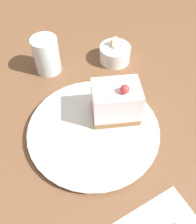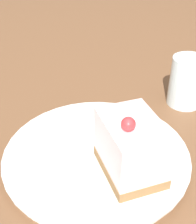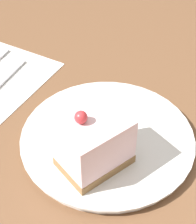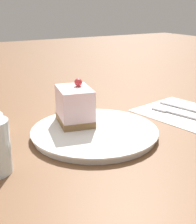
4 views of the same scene
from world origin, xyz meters
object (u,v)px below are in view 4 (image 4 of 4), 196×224
at_px(cake_slice, 75,106).
at_px(plate, 95,132).
at_px(fork, 173,112).
at_px(knife, 195,111).

bearing_deg(cake_slice, plate, -58.22).
bearing_deg(plate, cake_slice, 109.52).
height_order(fork, knife, same).
distance_m(cake_slice, knife, 0.35).
relative_size(plate, knife, 1.52).
bearing_deg(knife, cake_slice, 154.56).
bearing_deg(plate, fork, 4.72).
xyz_separation_m(plate, cake_slice, (-0.02, 0.06, 0.05)).
bearing_deg(knife, plate, 164.20).
bearing_deg(fork, plate, 168.87).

